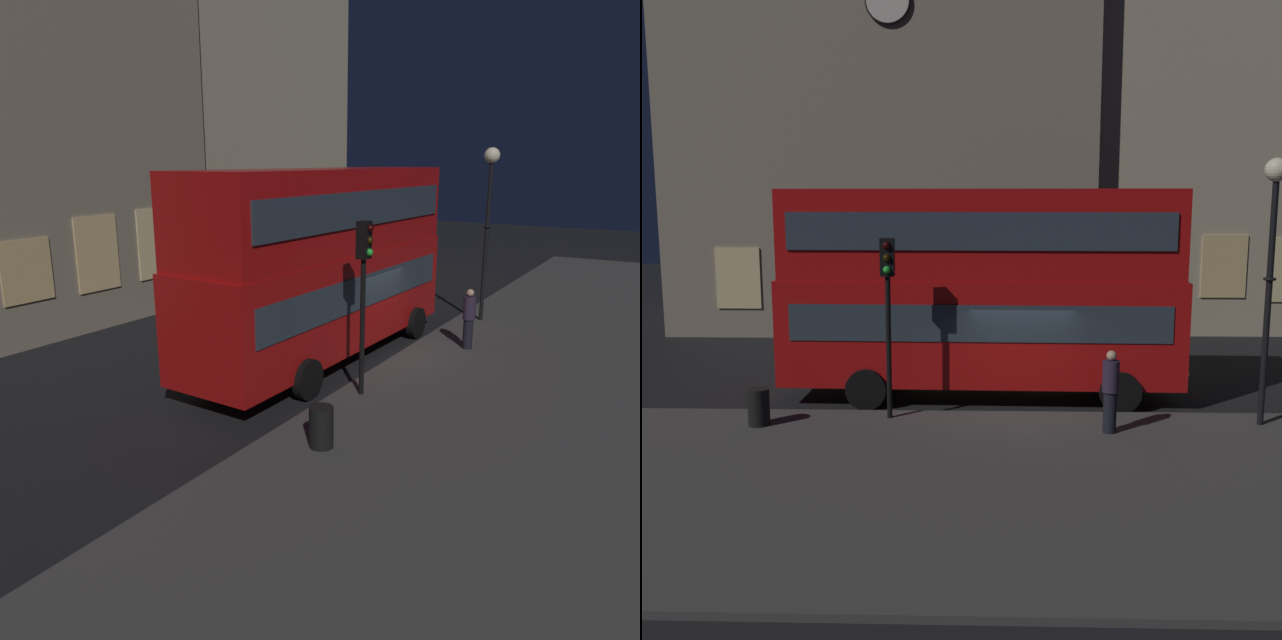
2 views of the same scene
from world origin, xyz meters
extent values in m
plane|color=black|center=(0.00, 0.00, 0.00)|extent=(80.00, 80.00, 0.00)
cube|color=#423F3D|center=(0.00, -4.95, 0.06)|extent=(44.00, 8.88, 0.12)
cube|color=#E5C67F|center=(-4.83, 9.26, 2.40)|extent=(1.63, 0.06, 1.88)
cube|color=#F2D18C|center=(-2.28, 9.26, 2.59)|extent=(1.63, 0.06, 2.47)
cube|color=#F9E09E|center=(0.27, 9.26, 2.65)|extent=(1.63, 0.06, 2.52)
cube|color=tan|center=(9.22, 13.57, 9.25)|extent=(12.86, 7.11, 18.49)
cube|color=#F2D18C|center=(5.37, 9.98, 2.53)|extent=(1.65, 0.06, 2.19)
cube|color=#E5C67F|center=(7.94, 9.98, 2.63)|extent=(1.65, 0.06, 2.31)
cube|color=#F9E09E|center=(10.51, 9.98, 2.51)|extent=(1.65, 0.06, 2.36)
cube|color=#F2D18C|center=(13.08, 9.98, 2.51)|extent=(1.65, 0.06, 2.21)
cube|color=#B20F0F|center=(-1.01, 1.22, 1.83)|extent=(10.12, 2.74, 2.65)
cube|color=#B20F0F|center=(-1.01, 1.22, 4.26)|extent=(9.92, 2.68, 2.21)
cube|color=#2D3842|center=(-1.01, 1.22, 2.16)|extent=(9.32, 2.78, 0.90)
cube|color=#2D3842|center=(-1.01, 1.22, 4.37)|extent=(9.32, 2.78, 0.90)
cube|color=#F2D84C|center=(3.98, 1.12, 4.87)|extent=(0.11, 1.52, 0.44)
sphere|color=white|center=(4.06, 1.95, 0.85)|extent=(0.24, 0.24, 0.24)
sphere|color=white|center=(4.03, 0.30, 0.85)|extent=(0.24, 0.24, 0.24)
cylinder|color=black|center=(2.44, 2.47, 0.50)|extent=(1.01, 0.26, 1.01)
cylinder|color=black|center=(2.39, -0.17, 0.50)|extent=(1.01, 0.26, 1.01)
cylinder|color=black|center=(-3.75, 2.60, 0.50)|extent=(1.01, 0.26, 1.01)
cylinder|color=black|center=(-3.80, -0.04, 0.50)|extent=(1.01, 0.26, 1.01)
cylinder|color=black|center=(-3.09, -1.11, 1.77)|extent=(0.12, 0.12, 3.30)
cube|color=black|center=(-3.09, -1.11, 3.84)|extent=(0.33, 0.26, 0.85)
sphere|color=black|center=(-3.08, -1.26, 4.11)|extent=(0.17, 0.17, 0.17)
sphere|color=black|center=(-3.08, -1.26, 3.84)|extent=(0.17, 0.17, 0.17)
sphere|color=green|center=(-3.08, -1.26, 3.57)|extent=(0.17, 0.17, 0.17)
cylinder|color=black|center=(9.06, 3.96, 1.47)|extent=(0.12, 0.12, 2.94)
cube|color=black|center=(9.06, 3.96, 3.36)|extent=(0.35, 0.29, 0.85)
sphere|color=black|center=(9.07, 4.11, 3.63)|extent=(0.17, 0.17, 0.17)
sphere|color=orange|center=(9.07, 4.11, 3.36)|extent=(0.17, 0.17, 0.17)
sphere|color=black|center=(9.07, 4.11, 3.09)|extent=(0.17, 0.17, 0.17)
cylinder|color=black|center=(5.31, -1.39, 2.82)|extent=(0.14, 0.14, 5.39)
torus|color=black|center=(5.31, -1.39, 3.41)|extent=(0.28, 0.28, 0.06)
sphere|color=#F9EFC6|center=(5.31, -1.39, 5.74)|extent=(0.52, 0.52, 0.52)
cylinder|color=black|center=(1.82, -2.07, 0.57)|extent=(0.29, 0.29, 0.91)
cylinder|color=#2D2338|center=(1.82, -2.07, 1.37)|extent=(0.36, 0.36, 0.69)
sphere|color=tan|center=(1.82, -2.07, 1.82)|extent=(0.22, 0.22, 0.22)
cylinder|color=black|center=(-5.95, -1.76, 0.54)|extent=(0.48, 0.48, 0.84)
camera|label=1|loc=(-15.13, -7.48, 5.58)|focal=33.77mm
camera|label=2|loc=(-0.93, -17.80, 5.18)|focal=42.02mm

